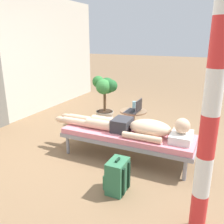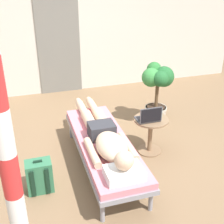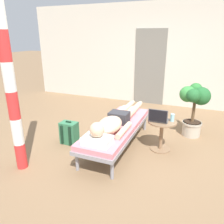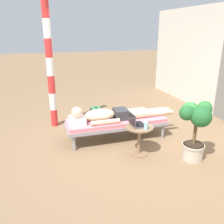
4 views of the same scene
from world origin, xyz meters
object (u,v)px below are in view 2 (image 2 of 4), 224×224
object	(u,v)px
backpack	(40,176)
porch_post	(3,133)
person_reclining	(106,137)
laptop	(149,117)
side_table	(151,129)
potted_plant	(157,88)
lounge_chair	(104,145)
drink_glass	(160,112)

from	to	relation	value
backpack	porch_post	world-z (taller)	porch_post
person_reclining	laptop	xyz separation A→B (m)	(0.67, 0.23, 0.07)
side_table	porch_post	bearing A→B (deg)	-143.72
potted_plant	porch_post	xyz separation A→B (m)	(-2.25, -2.10, 0.72)
lounge_chair	backpack	distance (m)	0.88
lounge_chair	potted_plant	bearing A→B (deg)	39.20
lounge_chair	drink_glass	distance (m)	0.94
drink_glass	porch_post	size ratio (longest dim) A/B	0.05
lounge_chair	drink_glass	xyz separation A→B (m)	(0.88, 0.22, 0.24)
person_reclining	side_table	world-z (taller)	person_reclining
laptop	porch_post	distance (m)	2.29
laptop	porch_post	size ratio (longest dim) A/B	0.11
backpack	potted_plant	world-z (taller)	potted_plant
potted_plant	porch_post	distance (m)	3.16
person_reclining	potted_plant	distance (m)	1.59
side_table	potted_plant	bearing A→B (deg)	60.31
porch_post	backpack	bearing A→B (deg)	76.44
side_table	porch_post	xyz separation A→B (m)	(-1.80, -1.32, 0.99)
laptop	drink_glass	bearing A→B (deg)	24.76
side_table	backpack	world-z (taller)	side_table
person_reclining	side_table	bearing A→B (deg)	20.90
backpack	porch_post	distance (m)	1.50
person_reclining	drink_glass	size ratio (longest dim) A/B	17.02
backpack	lounge_chair	bearing A→B (deg)	13.64
backpack	person_reclining	bearing A→B (deg)	7.01
laptop	backpack	size ratio (longest dim) A/B	0.73
side_table	laptop	bearing A→B (deg)	-139.48
side_table	porch_post	size ratio (longest dim) A/B	0.19
side_table	laptop	xyz separation A→B (m)	(-0.06, -0.05, 0.23)
person_reclining	backpack	xyz separation A→B (m)	(-0.84, -0.10, -0.32)
person_reclining	laptop	world-z (taller)	laptop
person_reclining	drink_glass	distance (m)	0.94
laptop	potted_plant	size ratio (longest dim) A/B	0.31
porch_post	drink_glass	bearing A→B (deg)	35.02
lounge_chair	drink_glass	size ratio (longest dim) A/B	15.69
drink_glass	porch_post	world-z (taller)	porch_post
person_reclining	drink_glass	world-z (taller)	person_reclining
side_table	laptop	size ratio (longest dim) A/B	1.69
lounge_chair	side_table	distance (m)	0.75
potted_plant	side_table	bearing A→B (deg)	-119.69
person_reclining	laptop	size ratio (longest dim) A/B	7.00
drink_glass	porch_post	bearing A→B (deg)	-144.98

